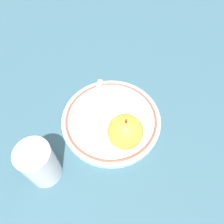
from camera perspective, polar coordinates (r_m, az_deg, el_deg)
The scene contains 5 objects.
ground_plane at distance 0.53m, azimuth -0.23°, elevation -2.48°, with size 2.00×2.00×0.00m, color #355A69.
plate at distance 0.52m, azimuth 0.00°, elevation -1.67°, with size 0.23×0.23×0.02m.
apple_red_whole at distance 0.45m, azimuth 3.45°, elevation -5.14°, with size 0.08×0.08×0.09m.
fork at distance 0.53m, azimuth -4.86°, elevation 1.55°, with size 0.18×0.06×0.00m.
drinking_glass at distance 0.45m, azimuth -18.38°, elevation -12.71°, with size 0.07×0.07×0.11m, color white.
Camera 1 is at (-0.25, -0.10, 0.46)m, focal length 35.00 mm.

